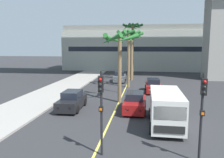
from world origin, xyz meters
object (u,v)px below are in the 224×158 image
palm_tree_mid_median (133,34)px  palm_tree_far_median (129,40)px  car_queue_second (72,101)px  traffic_light_median_near (101,102)px  traffic_light_right_far_corner (202,106)px  palm_tree_near_median (120,46)px  palm_tree_farthest_median (132,41)px  delivery_van (166,108)px  car_queue_fourth (153,86)px  car_queue_front (120,77)px  car_queue_third (135,102)px  traffic_light_median_far (119,69)px

palm_tree_mid_median → palm_tree_far_median: size_ratio=1.25×
car_queue_second → traffic_light_median_near: (4.10, -7.82, 1.99)m
traffic_light_right_far_corner → palm_tree_near_median: size_ratio=0.63×
car_queue_second → palm_tree_farthest_median: 18.48m
car_queue_second → delivery_van: delivery_van is taller
palm_tree_near_median → palm_tree_far_median: size_ratio=0.89×
car_queue_fourth → car_queue_front: bearing=123.6°
traffic_light_right_far_corner → palm_tree_mid_median: (-4.79, 30.09, 4.71)m
traffic_light_right_far_corner → palm_tree_far_median: 19.68m
car_queue_third → palm_tree_mid_median: (-1.43, 22.05, 6.71)m
palm_tree_far_median → delivery_van: bearing=-76.0°
palm_tree_far_median → traffic_light_median_far: bearing=-103.4°
car_queue_second → car_queue_front: bearing=81.2°
car_queue_front → delivery_van: (5.19, -18.61, 0.57)m
palm_tree_near_median → car_queue_front: bearing=96.3°
palm_tree_mid_median → delivery_van: bearing=-81.8°
car_queue_front → palm_tree_farthest_median: bearing=45.8°
traffic_light_median_far → palm_tree_farthest_median: (0.86, 9.79, 3.39)m
traffic_light_median_far → palm_tree_mid_median: (0.72, 14.84, 4.71)m
traffic_light_median_near → palm_tree_mid_median: 30.43m
palm_tree_mid_median → traffic_light_median_near: bearing=-89.7°
traffic_light_right_far_corner → traffic_light_median_far: (-5.51, 15.25, 0.00)m
car_queue_front → palm_tree_far_median: palm_tree_far_median is taller
palm_tree_far_median → palm_tree_farthest_median: size_ratio=0.98×
car_queue_front → car_queue_fourth: 8.61m
car_queue_third → car_queue_front: bearing=101.0°
traffic_light_median_near → traffic_light_median_far: bearing=93.3°
car_queue_third → car_queue_fourth: (1.79, 8.10, 0.00)m
car_queue_second → car_queue_fourth: same height
traffic_light_median_near → traffic_light_right_far_corner: (4.62, -0.02, 0.00)m
car_queue_third → delivery_van: (2.22, -3.33, 0.57)m
palm_tree_mid_median → palm_tree_farthest_median: bearing=-88.5°
delivery_van → palm_tree_mid_median: size_ratio=0.56×
car_queue_third → traffic_light_right_far_corner: bearing=-67.3°
car_queue_front → palm_tree_near_median: 13.47m
delivery_van → traffic_light_median_near: (-3.48, -4.68, 1.43)m
car_queue_second → traffic_light_median_far: size_ratio=0.99×
traffic_light_median_far → delivery_van: bearing=-67.5°
traffic_light_median_near → palm_tree_far_median: 19.10m
car_queue_fourth → palm_tree_near_median: bearing=-122.2°
car_queue_third → traffic_light_median_near: size_ratio=0.98×
car_queue_front → car_queue_third: same height
delivery_van → palm_tree_near_median: (-3.80, 6.06, 4.13)m
palm_tree_farthest_median → palm_tree_mid_median: bearing=91.5°
car_queue_second → palm_tree_near_median: 6.70m
palm_tree_near_median → palm_tree_far_median: 8.09m
delivery_van → traffic_light_median_near: 6.01m
delivery_van → palm_tree_near_median: size_ratio=0.79×
car_queue_front → car_queue_second: bearing=-98.8°
delivery_van → palm_tree_far_median: 15.32m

